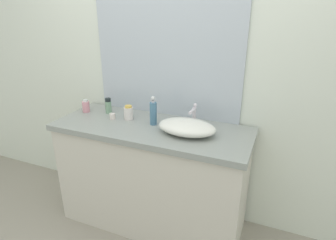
# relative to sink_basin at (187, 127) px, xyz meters

# --- Properties ---
(bathroom_wall_rear) EXTENTS (6.00, 0.06, 2.60)m
(bathroom_wall_rear) POSITION_rel_sink_basin_xyz_m (-0.26, 0.35, 0.37)
(bathroom_wall_rear) COLOR silver
(bathroom_wall_rear) RESTS_ON ground
(vanity_counter) EXTENTS (1.49, 0.58, 0.88)m
(vanity_counter) POSITION_rel_sink_basin_xyz_m (-0.29, 0.03, -0.49)
(vanity_counter) COLOR beige
(vanity_counter) RESTS_ON ground
(wall_mirror_panel) EXTENTS (1.21, 0.01, 1.18)m
(wall_mirror_panel) POSITION_rel_sink_basin_xyz_m (-0.29, 0.31, 0.54)
(wall_mirror_panel) COLOR #B2BCC6
(wall_mirror_panel) RESTS_ON vanity_counter
(sink_basin) EXTENTS (0.41, 0.26, 0.10)m
(sink_basin) POSITION_rel_sink_basin_xyz_m (0.00, 0.00, 0.00)
(sink_basin) COLOR silver
(sink_basin) RESTS_ON vanity_counter
(faucet) EXTENTS (0.03, 0.13, 0.17)m
(faucet) POSITION_rel_sink_basin_xyz_m (0.00, 0.15, 0.05)
(faucet) COLOR silver
(faucet) RESTS_ON vanity_counter
(soap_dispenser) EXTENTS (0.05, 0.05, 0.22)m
(soap_dispenser) POSITION_rel_sink_basin_xyz_m (-0.29, 0.06, 0.05)
(soap_dispenser) COLOR teal
(soap_dispenser) RESTS_ON vanity_counter
(lotion_bottle) EXTENTS (0.06, 0.06, 0.11)m
(lotion_bottle) POSITION_rel_sink_basin_xyz_m (-0.94, 0.10, -0.00)
(lotion_bottle) COLOR pink
(lotion_bottle) RESTS_ON vanity_counter
(perfume_bottle) EXTENTS (0.07, 0.07, 0.11)m
(perfume_bottle) POSITION_rel_sink_basin_xyz_m (-0.52, 0.09, 0.00)
(perfume_bottle) COLOR silver
(perfume_bottle) RESTS_ON vanity_counter
(spray_can) EXTENTS (0.05, 0.05, 0.13)m
(spray_can) POSITION_rel_sink_basin_xyz_m (-0.74, 0.14, 0.01)
(spray_can) COLOR gray
(spray_can) RESTS_ON vanity_counter
(candle_jar) EXTENTS (0.05, 0.05, 0.05)m
(candle_jar) POSITION_rel_sink_basin_xyz_m (-0.64, 0.04, -0.03)
(candle_jar) COLOR silver
(candle_jar) RESTS_ON vanity_counter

